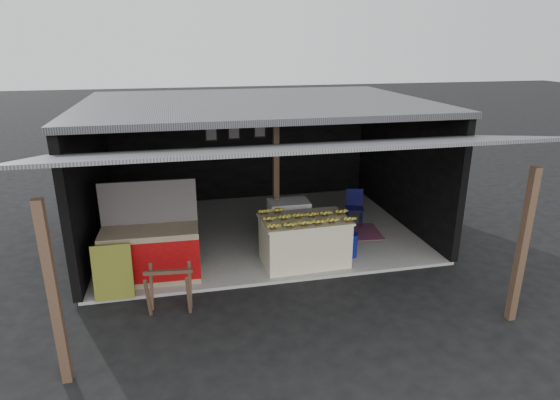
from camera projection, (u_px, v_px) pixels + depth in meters
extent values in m
plane|color=black|center=(282.00, 284.00, 8.55)|extent=(80.00, 80.00, 0.00)
cube|color=gray|center=(258.00, 231.00, 10.85)|extent=(7.00, 5.00, 0.06)
cube|color=black|center=(241.00, 146.00, 12.68)|extent=(7.00, 0.15, 2.90)
cube|color=black|center=(90.00, 179.00, 9.65)|extent=(0.15, 5.00, 2.90)
cube|color=black|center=(402.00, 161.00, 11.10)|extent=(0.15, 5.00, 2.90)
cube|color=#232326|center=(256.00, 103.00, 9.91)|extent=(7.20, 5.20, 0.12)
cube|color=#232326|center=(297.00, 148.00, 6.79)|extent=(7.40, 2.47, 0.48)
cube|color=brown|center=(276.00, 177.00, 9.89)|extent=(0.12, 0.12, 2.85)
cube|color=brown|center=(54.00, 296.00, 5.71)|extent=(0.12, 0.12, 2.50)
cube|color=brown|center=(522.00, 247.00, 7.07)|extent=(0.12, 0.12, 2.50)
cube|color=white|center=(304.00, 242.00, 9.11)|extent=(1.65, 1.03, 0.88)
cube|color=white|center=(305.00, 219.00, 8.96)|extent=(1.71, 1.09, 0.04)
cube|color=white|center=(289.00, 222.00, 10.04)|extent=(0.85, 0.57, 0.94)
cube|color=navy|center=(292.00, 225.00, 9.76)|extent=(0.66, 0.02, 0.28)
cube|color=#B21414|center=(292.00, 239.00, 9.86)|extent=(0.42, 0.02, 0.09)
cube|color=#998466|center=(152.00, 254.00, 8.47)|extent=(1.74, 0.80, 0.97)
cube|color=#AF0B0D|center=(151.00, 263.00, 8.11)|extent=(1.72, 0.07, 0.76)
cube|color=white|center=(151.00, 264.00, 8.10)|extent=(0.59, 0.03, 0.19)
cube|color=#182249|center=(148.00, 202.00, 8.49)|extent=(1.72, 0.10, 0.81)
cube|color=black|center=(113.00, 272.00, 7.80)|extent=(0.64, 0.16, 0.96)
cube|color=brown|center=(148.00, 298.00, 7.31)|extent=(0.08, 0.29, 0.76)
cube|color=brown|center=(189.00, 296.00, 7.39)|extent=(0.08, 0.29, 0.76)
cube|color=brown|center=(151.00, 286.00, 7.67)|extent=(0.08, 0.29, 0.76)
cube|color=brown|center=(190.00, 284.00, 7.74)|extent=(0.08, 0.29, 0.76)
cube|color=brown|center=(168.00, 272.00, 7.42)|extent=(0.78, 0.14, 0.06)
cylinder|color=navy|center=(349.00, 245.00, 9.44)|extent=(0.32, 0.32, 0.46)
cylinder|color=#0B0B3D|center=(348.00, 219.00, 10.90)|extent=(0.03, 0.03, 0.42)
cylinder|color=#0B0B3D|center=(362.00, 220.00, 10.88)|extent=(0.03, 0.03, 0.42)
cylinder|color=#0B0B3D|center=(347.00, 214.00, 11.21)|extent=(0.03, 0.03, 0.42)
cylinder|color=#0B0B3D|center=(360.00, 215.00, 11.19)|extent=(0.03, 0.03, 0.42)
cube|color=#0B0B3D|center=(355.00, 208.00, 10.98)|extent=(0.50, 0.50, 0.04)
cube|color=#0B0B3D|center=(354.00, 197.00, 11.08)|extent=(0.40, 0.15, 0.43)
cube|color=maroon|center=(347.00, 232.00, 10.68)|extent=(1.60, 1.16, 0.01)
cube|color=black|center=(211.00, 133.00, 12.30)|extent=(0.32, 0.03, 0.42)
cube|color=#4C4C59|center=(211.00, 133.00, 12.28)|extent=(0.26, 0.02, 0.34)
cube|color=black|center=(234.00, 132.00, 12.42)|extent=(0.32, 0.03, 0.42)
cube|color=#4C4C59|center=(234.00, 132.00, 12.40)|extent=(0.26, 0.02, 0.34)
cube|color=black|center=(260.00, 130.00, 12.55)|extent=(0.32, 0.03, 0.42)
cube|color=#4C4C59|center=(260.00, 130.00, 12.54)|extent=(0.26, 0.02, 0.34)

